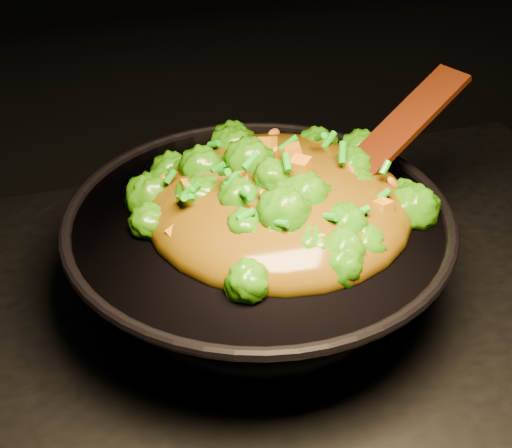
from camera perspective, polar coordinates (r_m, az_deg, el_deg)
name	(u,v)px	position (r m, az deg, el deg)	size (l,w,h in m)	color
wok	(258,261)	(0.98, 0.17, -2.68)	(0.46, 0.46, 0.13)	black
stir_fry	(279,173)	(0.92, 1.68, 3.76)	(0.32, 0.32, 0.11)	#286D07
spatula	(377,151)	(0.98, 8.81, 5.26)	(0.32, 0.05, 0.01)	#340F05
back_pot	(279,209)	(1.08, 1.70, 1.11)	(0.21, 0.21, 0.12)	black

